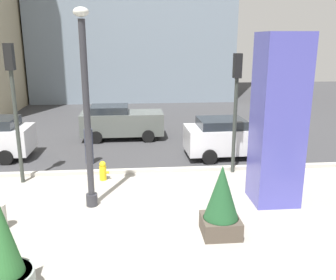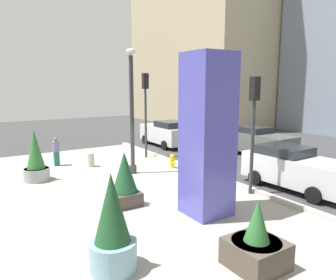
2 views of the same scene
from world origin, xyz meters
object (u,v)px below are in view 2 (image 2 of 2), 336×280
at_px(car_curb_west, 166,133).
at_px(fire_hydrant, 172,161).
at_px(concrete_bollard, 91,160).
at_px(pedestrian_by_curb, 56,150).
at_px(lamp_post, 132,115).
at_px(pedestrian_crossing, 194,144).
at_px(traffic_light_corner, 146,102).
at_px(potted_plant_by_pillar, 125,180).
at_px(potted_plant_near_left, 36,160).
at_px(car_passing_lane, 295,168).
at_px(art_pillar_blue, 207,136).
at_px(car_curb_east, 259,142).
at_px(traffic_light_far_side, 254,116).
at_px(potted_plant_curbside, 256,245).
at_px(potted_plant_mid_plaza, 112,229).

bearing_deg(car_curb_west, fire_hydrant, -29.34).
bearing_deg(car_curb_west, concrete_bollard, -65.77).
distance_m(fire_hydrant, concrete_bollard, 4.35).
height_order(car_curb_west, pedestrian_by_curb, car_curb_west).
relative_size(lamp_post, pedestrian_crossing, 3.42).
xyz_separation_m(traffic_light_corner, pedestrian_crossing, (2.23, 1.92, -2.38)).
bearing_deg(potted_plant_by_pillar, pedestrian_crossing, 123.72).
distance_m(potted_plant_near_left, car_passing_lane, 11.38).
xyz_separation_m(art_pillar_blue, concrete_bollard, (-8.21, -1.19, -2.30)).
relative_size(traffic_light_corner, car_curb_east, 1.16).
relative_size(fire_hydrant, traffic_light_far_side, 0.16).
bearing_deg(potted_plant_near_left, fire_hydrant, 77.49).
height_order(lamp_post, car_passing_lane, lamp_post).
height_order(pedestrian_by_curb, pedestrian_crossing, pedestrian_crossing).
relative_size(concrete_bollard, pedestrian_crossing, 0.43).
xyz_separation_m(potted_plant_by_pillar, car_curb_east, (-3.00, 10.39, -0.04)).
xyz_separation_m(potted_plant_curbside, pedestrian_crossing, (-9.57, 5.39, 0.42)).
height_order(traffic_light_far_side, car_curb_east, traffic_light_far_side).
height_order(car_curb_west, car_curb_east, car_curb_west).
relative_size(art_pillar_blue, potted_plant_by_pillar, 2.70).
bearing_deg(traffic_light_far_side, art_pillar_blue, -77.91).
height_order(potted_plant_mid_plaza, fire_hydrant, potted_plant_mid_plaza).
height_order(lamp_post, potted_plant_near_left, lamp_post).
xyz_separation_m(traffic_light_corner, pedestrian_by_curb, (-0.80, -5.06, -2.49)).
relative_size(traffic_light_corner, car_passing_lane, 1.12).
bearing_deg(pedestrian_by_curb, concrete_bollard, 50.87).
height_order(potted_plant_mid_plaza, car_curb_east, potted_plant_mid_plaza).
bearing_deg(potted_plant_by_pillar, fire_hydrant, 128.78).
height_order(potted_plant_curbside, traffic_light_corner, traffic_light_corner).
height_order(concrete_bollard, traffic_light_far_side, traffic_light_far_side).
bearing_deg(fire_hydrant, pedestrian_by_curb, -126.82).
relative_size(car_passing_lane, pedestrian_crossing, 2.55).
bearing_deg(potted_plant_mid_plaza, traffic_light_far_side, 106.85).
distance_m(potted_plant_near_left, pedestrian_by_curb, 2.74).
xyz_separation_m(lamp_post, pedestrian_crossing, (-0.54, 4.18, -1.94)).
relative_size(potted_plant_by_pillar, fire_hydrant, 2.64).
bearing_deg(traffic_light_far_side, car_curb_east, 129.16).
bearing_deg(concrete_bollard, car_passing_lane, 36.40).
xyz_separation_m(lamp_post, car_passing_lane, (5.79, 4.69, -2.03)).
bearing_deg(car_passing_lane, pedestrian_crossing, -175.38).
relative_size(lamp_post, concrete_bollard, 8.00).
relative_size(potted_plant_mid_plaza, fire_hydrant, 3.16).
xyz_separation_m(potted_plant_mid_plaza, pedestrian_by_curb, (-10.87, 1.31, -0.16)).
relative_size(art_pillar_blue, concrete_bollard, 7.12).
bearing_deg(traffic_light_far_side, fire_hydrant, -175.15).
relative_size(art_pillar_blue, car_curb_east, 1.24).
bearing_deg(car_passing_lane, car_curb_east, 145.05).
distance_m(art_pillar_blue, concrete_bollard, 8.60).
xyz_separation_m(car_curb_east, pedestrian_crossing, (-1.21, -4.09, 0.07)).
height_order(potted_plant_near_left, car_curb_east, potted_plant_near_left).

